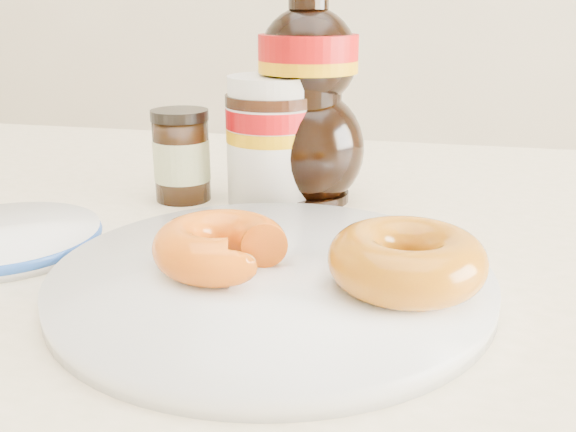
% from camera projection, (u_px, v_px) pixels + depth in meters
% --- Properties ---
extents(dining_table, '(1.40, 0.90, 0.75)m').
position_uv_depth(dining_table, '(287.00, 359.00, 0.50)').
color(dining_table, '#FFE5C2').
rests_on(dining_table, ground).
extents(plate, '(0.29, 0.29, 0.01)m').
position_uv_depth(plate, '(271.00, 277.00, 0.43)').
color(plate, white).
rests_on(plate, dining_table).
extents(donut_bitten, '(0.11, 0.11, 0.03)m').
position_uv_depth(donut_bitten, '(220.00, 246.00, 0.42)').
color(donut_bitten, '#EF5B0D').
rests_on(donut_bitten, plate).
extents(donut_whole, '(0.13, 0.13, 0.03)m').
position_uv_depth(donut_whole, '(407.00, 260.00, 0.40)').
color(donut_whole, '#AB640B').
rests_on(donut_whole, plate).
extents(nutella_jar, '(0.08, 0.08, 0.12)m').
position_uv_depth(nutella_jar, '(271.00, 135.00, 0.60)').
color(nutella_jar, white).
rests_on(nutella_jar, dining_table).
extents(syrup_bottle, '(0.12, 0.11, 0.21)m').
position_uv_depth(syrup_bottle, '(308.00, 91.00, 0.59)').
color(syrup_bottle, black).
rests_on(syrup_bottle, dining_table).
extents(dark_jar, '(0.05, 0.05, 0.09)m').
position_uv_depth(dark_jar, '(182.00, 156.00, 0.61)').
color(dark_jar, black).
rests_on(dark_jar, dining_table).
extents(blue_rim_saucer, '(0.15, 0.15, 0.01)m').
position_uv_depth(blue_rim_saucer, '(4.00, 238.00, 0.50)').
color(blue_rim_saucer, white).
rests_on(blue_rim_saucer, dining_table).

